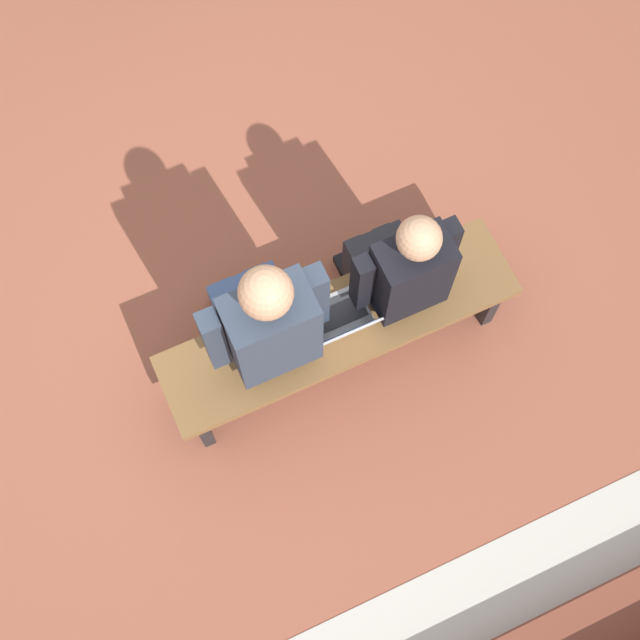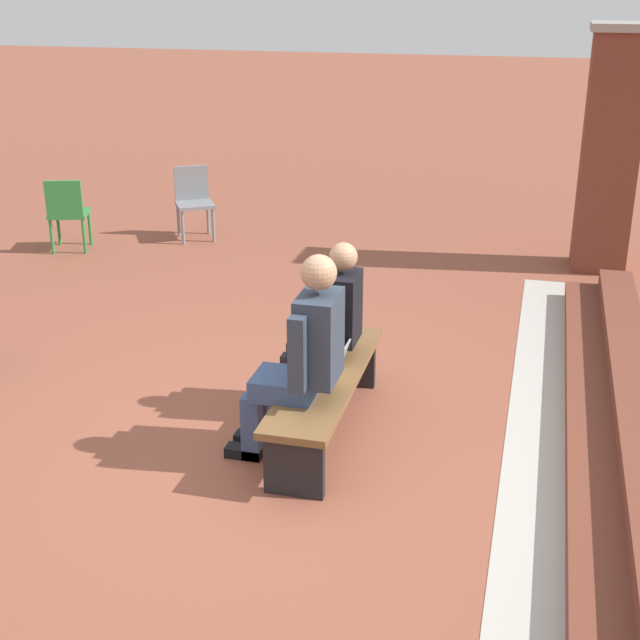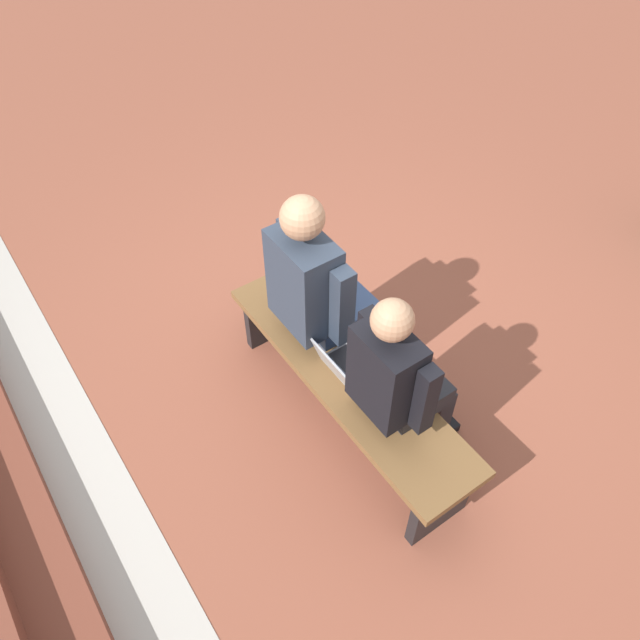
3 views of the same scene
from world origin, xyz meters
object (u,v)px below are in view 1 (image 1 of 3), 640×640
Objects in this scene: bench at (338,330)px; person_student at (398,266)px; person_adult at (263,318)px; laptop at (341,321)px.

bench is 1.40× the size of person_student.
person_adult is at bearing -11.43° from bench.
person_student is 4.01× the size of laptop.
person_student is at bearing 179.40° from person_adult.
person_adult reaches higher than laptop.
person_student is 0.68m from person_adult.
person_adult is at bearing -0.60° from person_student.
bench is 0.48m from person_student.
laptop is (-0.35, 0.08, -0.24)m from person_adult.
person_adult is (0.68, -0.01, 0.05)m from person_student.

